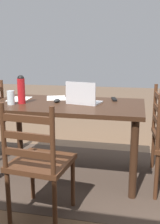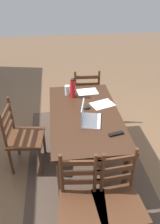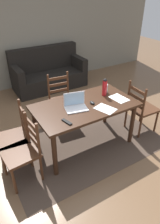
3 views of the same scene
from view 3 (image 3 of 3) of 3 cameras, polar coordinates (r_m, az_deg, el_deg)
name	(u,v)px [view 3 (image 3 of 3)]	position (r m, az deg, el deg)	size (l,w,h in m)	color
ground_plane	(84,144)	(3.63, 1.17, -8.59)	(14.00, 14.00, 0.00)	brown
area_rug	(84,143)	(3.62, 1.17, -8.55)	(2.56, 1.58, 0.01)	#47382D
wall_back	(20,32)	(5.54, -16.05, 20.32)	(8.00, 0.12, 2.70)	gray
dining_table	(85,110)	(3.23, 1.30, 0.50)	(1.56, 0.87, 0.77)	#382114
chair_right_near	(141,108)	(3.84, 16.30, 0.98)	(0.46, 0.46, 0.95)	#4C2B19
chair_left_near	(23,151)	(2.89, -15.35, -10.30)	(0.48, 0.48, 0.95)	#4C2B19
chair_left_far	(15,137)	(3.16, -17.25, -6.63)	(0.48, 0.48, 0.95)	#4C2B19
chair_far_head	(62,100)	(3.95, -4.94, 3.14)	(0.48, 0.48, 0.95)	#4C2B19
couch	(48,74)	(5.52, -8.60, 10.28)	(1.80, 0.80, 1.00)	black
laptop	(75,104)	(3.07, -1.27, 2.11)	(0.36, 0.29, 0.23)	silver
water_bottle	(105,87)	(3.41, 6.74, 6.86)	(0.08, 0.08, 0.29)	red
drinking_glass	(105,88)	(3.55, 6.96, 6.41)	(0.07, 0.07, 0.14)	silver
computer_mouse	(92,103)	(3.20, 3.35, 2.55)	(0.06, 0.10, 0.03)	black
tv_remote	(67,122)	(2.77, -3.61, -2.70)	(0.04, 0.17, 0.02)	black
paper_stack_left	(119,98)	(3.40, 10.57, 3.66)	(0.21, 0.30, 0.00)	white
paper_stack_right	(105,109)	(3.09, 6.92, 0.88)	(0.21, 0.30, 0.00)	white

